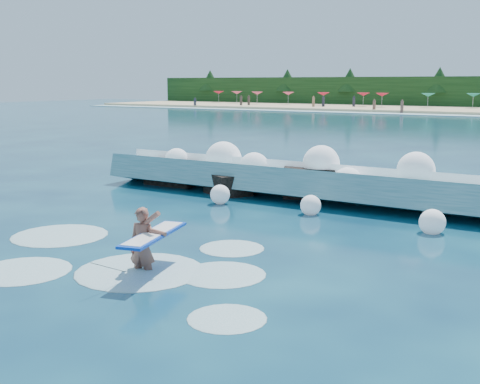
{
  "coord_description": "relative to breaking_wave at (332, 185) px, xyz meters",
  "views": [
    {
      "loc": [
        9.83,
        -11.01,
        4.01
      ],
      "look_at": [
        1.5,
        2.0,
        1.2
      ],
      "focal_mm": 45.0,
      "sensor_mm": 36.0,
      "label": 1
    }
  ],
  "objects": [
    {
      "name": "breaking_wave",
      "position": [
        0.0,
        0.0,
        0.0
      ],
      "size": [
        18.1,
        2.82,
        1.56
      ],
      "color": "teal",
      "rests_on": "ground"
    },
    {
      "name": "surfer_with_board",
      "position": [
        -0.07,
        -9.56,
        0.08
      ],
      "size": [
        1.19,
        2.9,
        1.7
      ],
      "color": "brown",
      "rests_on": "ground"
    },
    {
      "name": "ground",
      "position": [
        -1.51,
        -7.89,
        -0.54
      ],
      "size": [
        200.0,
        200.0,
        0.0
      ],
      "primitive_type": "plane",
      "color": "#082642",
      "rests_on": "ground"
    },
    {
      "name": "wave_spray",
      "position": [
        -0.41,
        -0.03,
        0.43
      ],
      "size": [
        14.95,
        4.25,
        1.9
      ],
      "color": "white",
      "rests_on": "ground"
    },
    {
      "name": "rock_cluster",
      "position": [
        -4.11,
        -0.14,
        -0.15
      ],
      "size": [
        7.92,
        3.17,
        1.25
      ],
      "color": "black",
      "rests_on": "ground"
    },
    {
      "name": "surf_foam",
      "position": [
        -1.24,
        -9.27,
        -0.54
      ],
      "size": [
        8.93,
        5.84,
        0.14
      ],
      "color": "silver",
      "rests_on": "ground"
    }
  ]
}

